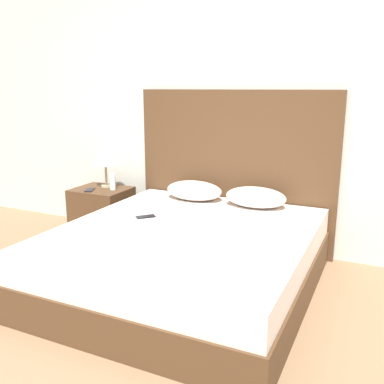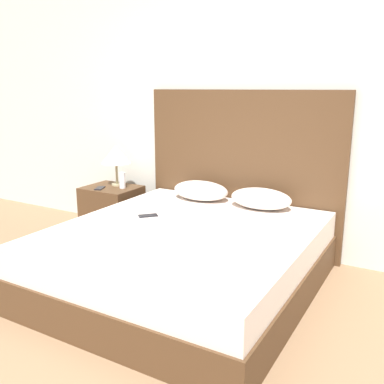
% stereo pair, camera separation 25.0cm
% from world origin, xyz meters
% --- Properties ---
extents(wall_back, '(10.00, 0.06, 2.70)m').
position_xyz_m(wall_back, '(0.00, 2.32, 1.35)').
color(wall_back, silver).
rests_on(wall_back, ground_plane).
extents(bed, '(1.78, 1.96, 0.48)m').
position_xyz_m(bed, '(-0.09, 1.24, 0.24)').
color(bed, '#4C331E').
rests_on(bed, ground_plane).
extents(headboard, '(1.87, 0.05, 1.46)m').
position_xyz_m(headboard, '(-0.09, 2.25, 0.73)').
color(headboard, '#4C331E').
rests_on(headboard, ground_plane).
extents(pillow_left, '(0.53, 0.33, 0.17)m').
position_xyz_m(pillow_left, '(-0.38, 2.01, 0.56)').
color(pillow_left, silver).
rests_on(pillow_left, bed).
extents(pillow_right, '(0.53, 0.33, 0.17)m').
position_xyz_m(pillow_right, '(0.20, 2.01, 0.56)').
color(pillow_right, silver).
rests_on(pillow_right, bed).
extents(phone_on_bed, '(0.15, 0.16, 0.01)m').
position_xyz_m(phone_on_bed, '(-0.50, 1.35, 0.48)').
color(phone_on_bed, black).
rests_on(phone_on_bed, bed).
extents(nightstand, '(0.53, 0.44, 0.50)m').
position_xyz_m(nightstand, '(-1.35, 1.91, 0.25)').
color(nightstand, '#4C331E').
rests_on(nightstand, ground_plane).
extents(table_lamp, '(0.30, 0.30, 0.41)m').
position_xyz_m(table_lamp, '(-1.34, 2.00, 0.82)').
color(table_lamp, tan).
rests_on(table_lamp, nightstand).
extents(phone_on_nightstand, '(0.12, 0.17, 0.01)m').
position_xyz_m(phone_on_nightstand, '(-1.40, 1.80, 0.51)').
color(phone_on_nightstand, black).
rests_on(phone_on_nightstand, nightstand).
extents(toiletry_bottle, '(0.06, 0.06, 0.16)m').
position_xyz_m(toiletry_bottle, '(-1.22, 1.92, 0.58)').
color(toiletry_bottle, silver).
rests_on(toiletry_bottle, nightstand).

